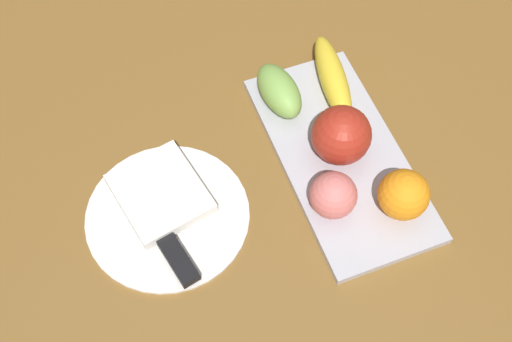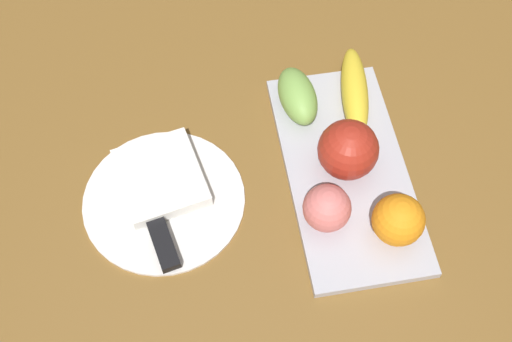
{
  "view_description": "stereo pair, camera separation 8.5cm",
  "coord_description": "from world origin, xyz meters",
  "px_view_note": "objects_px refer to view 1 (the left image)",
  "views": [
    {
      "loc": [
        -0.44,
        0.25,
        0.77
      ],
      "look_at": [
        -0.04,
        0.09,
        0.04
      ],
      "focal_mm": 46.15,
      "sensor_mm": 36.0,
      "label": 1
    },
    {
      "loc": [
        -0.47,
        0.16,
        0.77
      ],
      "look_at": [
        -0.04,
        0.09,
        0.04
      ],
      "focal_mm": 46.15,
      "sensor_mm": 36.0,
      "label": 2
    }
  ],
  "objects_px": {
    "fruit_tray": "(340,157)",
    "knife": "(169,245)",
    "banana": "(333,78)",
    "peach": "(333,195)",
    "grape_bunch": "(279,91)",
    "dinner_plate": "(167,215)",
    "orange_near_apple": "(404,195)",
    "apple": "(341,135)",
    "folded_napkin": "(160,193)"
  },
  "relations": [
    {
      "from": "dinner_plate",
      "to": "folded_napkin",
      "type": "bearing_deg",
      "value": 0.0
    },
    {
      "from": "banana",
      "to": "peach",
      "type": "distance_m",
      "value": 0.2
    },
    {
      "from": "apple",
      "to": "knife",
      "type": "bearing_deg",
      "value": 101.18
    },
    {
      "from": "grape_bunch",
      "to": "folded_napkin",
      "type": "height_order",
      "value": "grape_bunch"
    },
    {
      "from": "peach",
      "to": "grape_bunch",
      "type": "relative_size",
      "value": 0.64
    },
    {
      "from": "banana",
      "to": "peach",
      "type": "height_order",
      "value": "peach"
    },
    {
      "from": "banana",
      "to": "peach",
      "type": "relative_size",
      "value": 2.55
    },
    {
      "from": "fruit_tray",
      "to": "folded_napkin",
      "type": "distance_m",
      "value": 0.25
    },
    {
      "from": "peach",
      "to": "dinner_plate",
      "type": "xyz_separation_m",
      "value": [
        0.07,
        0.2,
        -0.04
      ]
    },
    {
      "from": "grape_bunch",
      "to": "folded_napkin",
      "type": "relative_size",
      "value": 0.81
    },
    {
      "from": "banana",
      "to": "knife",
      "type": "height_order",
      "value": "banana"
    },
    {
      "from": "banana",
      "to": "dinner_plate",
      "type": "distance_m",
      "value": 0.31
    },
    {
      "from": "folded_napkin",
      "to": "peach",
      "type": "bearing_deg",
      "value": -115.23
    },
    {
      "from": "apple",
      "to": "knife",
      "type": "distance_m",
      "value": 0.27
    },
    {
      "from": "fruit_tray",
      "to": "banana",
      "type": "height_order",
      "value": "banana"
    },
    {
      "from": "fruit_tray",
      "to": "peach",
      "type": "height_order",
      "value": "peach"
    },
    {
      "from": "banana",
      "to": "dinner_plate",
      "type": "height_order",
      "value": "banana"
    },
    {
      "from": "fruit_tray",
      "to": "peach",
      "type": "bearing_deg",
      "value": 146.23
    },
    {
      "from": "knife",
      "to": "fruit_tray",
      "type": "bearing_deg",
      "value": -91.91
    },
    {
      "from": "dinner_plate",
      "to": "knife",
      "type": "height_order",
      "value": "knife"
    },
    {
      "from": "grape_bunch",
      "to": "knife",
      "type": "bearing_deg",
      "value": 126.66
    },
    {
      "from": "apple",
      "to": "grape_bunch",
      "type": "xyz_separation_m",
      "value": [
        0.11,
        0.04,
        -0.02
      ]
    },
    {
      "from": "orange_near_apple",
      "to": "dinner_plate",
      "type": "height_order",
      "value": "orange_near_apple"
    },
    {
      "from": "orange_near_apple",
      "to": "peach",
      "type": "relative_size",
      "value": 1.07
    },
    {
      "from": "fruit_tray",
      "to": "folded_napkin",
      "type": "relative_size",
      "value": 2.8
    },
    {
      "from": "fruit_tray",
      "to": "knife",
      "type": "height_order",
      "value": "knife"
    },
    {
      "from": "peach",
      "to": "grape_bunch",
      "type": "height_order",
      "value": "peach"
    },
    {
      "from": "banana",
      "to": "knife",
      "type": "relative_size",
      "value": 0.87
    },
    {
      "from": "grape_bunch",
      "to": "knife",
      "type": "distance_m",
      "value": 0.27
    },
    {
      "from": "peach",
      "to": "folded_napkin",
      "type": "xyz_separation_m",
      "value": [
        0.1,
        0.2,
        -0.03
      ]
    },
    {
      "from": "knife",
      "to": "folded_napkin",
      "type": "bearing_deg",
      "value": -20.65
    },
    {
      "from": "apple",
      "to": "fruit_tray",
      "type": "bearing_deg",
      "value": -163.75
    },
    {
      "from": "peach",
      "to": "knife",
      "type": "height_order",
      "value": "peach"
    },
    {
      "from": "grape_bunch",
      "to": "dinner_plate",
      "type": "relative_size",
      "value": 0.45
    },
    {
      "from": "orange_near_apple",
      "to": "folded_napkin",
      "type": "xyz_separation_m",
      "value": [
        0.13,
        0.28,
        -0.03
      ]
    },
    {
      "from": "apple",
      "to": "grape_bunch",
      "type": "height_order",
      "value": "apple"
    },
    {
      "from": "peach",
      "to": "folded_napkin",
      "type": "bearing_deg",
      "value": 64.77
    },
    {
      "from": "apple",
      "to": "folded_napkin",
      "type": "height_order",
      "value": "apple"
    },
    {
      "from": "apple",
      "to": "banana",
      "type": "distance_m",
      "value": 0.11
    },
    {
      "from": "banana",
      "to": "grape_bunch",
      "type": "height_order",
      "value": "grape_bunch"
    },
    {
      "from": "banana",
      "to": "orange_near_apple",
      "type": "relative_size",
      "value": 2.37
    },
    {
      "from": "orange_near_apple",
      "to": "dinner_plate",
      "type": "xyz_separation_m",
      "value": [
        0.1,
        0.28,
        -0.04
      ]
    },
    {
      "from": "apple",
      "to": "banana",
      "type": "xyz_separation_m",
      "value": [
        0.11,
        -0.04,
        -0.02
      ]
    },
    {
      "from": "dinner_plate",
      "to": "banana",
      "type": "bearing_deg",
      "value": -68.56
    },
    {
      "from": "dinner_plate",
      "to": "orange_near_apple",
      "type": "bearing_deg",
      "value": -109.42
    },
    {
      "from": "knife",
      "to": "orange_near_apple",
      "type": "bearing_deg",
      "value": -112.38
    },
    {
      "from": "orange_near_apple",
      "to": "dinner_plate",
      "type": "bearing_deg",
      "value": 70.58
    },
    {
      "from": "dinner_plate",
      "to": "folded_napkin",
      "type": "height_order",
      "value": "folded_napkin"
    },
    {
      "from": "peach",
      "to": "folded_napkin",
      "type": "height_order",
      "value": "peach"
    },
    {
      "from": "folded_napkin",
      "to": "grape_bunch",
      "type": "bearing_deg",
      "value": -66.83
    }
  ]
}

